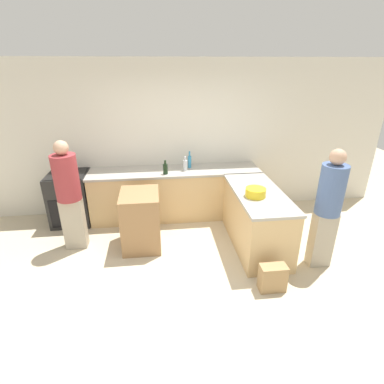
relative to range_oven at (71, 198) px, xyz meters
The scene contains 13 objects.
ground_plane 2.57m from the range_oven, 43.91° to the right, with size 14.00×14.00×0.00m, color beige.
wall_back 2.06m from the range_oven, 11.04° to the left, with size 8.00×0.06×2.70m.
counter_back 1.82m from the range_oven, ahead, with size 2.98×0.68×0.89m.
counter_peninsula 3.16m from the range_oven, 20.43° to the right, with size 0.69×1.60×0.89m.
range_oven is the anchor object (origin of this frame).
island_table 1.54m from the range_oven, 36.66° to the right, with size 0.56×0.68×0.87m.
mixing_bowl 3.17m from the range_oven, 23.81° to the right, with size 0.28×0.28×0.12m.
wine_bottle_dark 1.75m from the range_oven, ahead, with size 0.08×0.08×0.24m.
dish_soap_bottle 2.17m from the range_oven, ahead, with size 0.06×0.06×0.30m.
vinegar_bottle_clear 2.07m from the range_oven, ahead, with size 0.07×0.07×0.25m.
person_by_range 0.98m from the range_oven, 73.78° to the right, with size 0.34×0.34×1.66m.
person_at_peninsula 4.09m from the range_oven, 24.67° to the right, with size 0.33×0.33×1.66m.
paper_bag 3.58m from the range_oven, 36.55° to the right, with size 0.32×0.17×0.35m.
Camera 1 is at (-0.30, -3.19, 2.61)m, focal length 28.00 mm.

